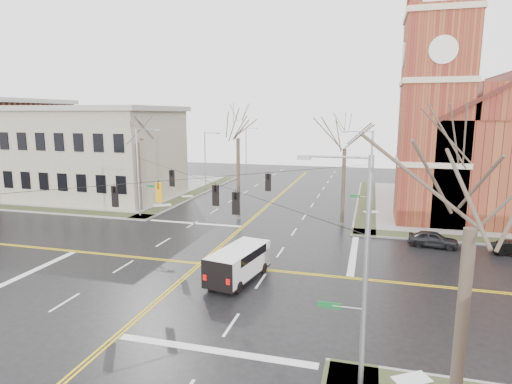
% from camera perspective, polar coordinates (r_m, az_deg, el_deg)
% --- Properties ---
extents(ground, '(120.00, 120.00, 0.00)m').
position_cam_1_polar(ground, '(31.33, -7.41, -9.44)').
color(ground, black).
rests_on(ground, ground).
extents(sidewalks, '(80.00, 80.00, 0.17)m').
position_cam_1_polar(sidewalks, '(31.31, -7.41, -9.31)').
color(sidewalks, gray).
rests_on(sidewalks, ground).
extents(road_markings, '(100.00, 100.00, 0.01)m').
position_cam_1_polar(road_markings, '(31.33, -7.41, -9.43)').
color(road_markings, gold).
rests_on(road_markings, ground).
extents(church, '(24.28, 27.48, 27.50)m').
position_cam_1_polar(church, '(53.64, 29.73, 6.75)').
color(church, maroon).
rests_on(church, ground).
extents(civic_building_a, '(18.00, 14.00, 11.00)m').
position_cam_1_polar(civic_building_a, '(58.07, -20.18, 4.74)').
color(civic_building_a, gray).
rests_on(civic_building_a, ground).
extents(signal_pole_ne, '(2.75, 0.22, 9.00)m').
position_cam_1_polar(signal_pole_ne, '(39.06, 14.77, 1.76)').
color(signal_pole_ne, gray).
rests_on(signal_pole_ne, ground).
extents(signal_pole_nw, '(2.75, 0.22, 9.00)m').
position_cam_1_polar(signal_pole_nw, '(45.24, -15.26, 2.88)').
color(signal_pole_nw, gray).
rests_on(signal_pole_nw, ground).
extents(signal_pole_se, '(2.75, 0.22, 9.00)m').
position_cam_1_polar(signal_pole_se, '(16.64, 13.84, -9.73)').
color(signal_pole_se, gray).
rests_on(signal_pole_se, ground).
extents(span_wires, '(23.02, 23.02, 0.03)m').
position_cam_1_polar(span_wires, '(29.81, -7.69, 1.84)').
color(span_wires, black).
rests_on(span_wires, ground).
extents(traffic_signals, '(8.21, 8.26, 1.30)m').
position_cam_1_polar(traffic_signals, '(29.33, -8.16, 0.21)').
color(traffic_signals, black).
rests_on(traffic_signals, ground).
extents(streetlight_north_a, '(2.30, 0.20, 8.00)m').
position_cam_1_polar(streetlight_north_a, '(59.75, -6.67, 4.46)').
color(streetlight_north_a, gray).
rests_on(streetlight_north_a, ground).
extents(streetlight_north_b, '(2.30, 0.20, 8.00)m').
position_cam_1_polar(streetlight_north_b, '(78.59, -1.23, 5.94)').
color(streetlight_north_b, gray).
rests_on(streetlight_north_b, ground).
extents(cargo_van, '(3.09, 5.77, 2.08)m').
position_cam_1_polar(cargo_van, '(27.98, -2.15, -9.14)').
color(cargo_van, silver).
rests_on(cargo_van, ground).
extents(parked_car_a, '(3.98, 2.05, 1.29)m').
position_cam_1_polar(parked_car_a, '(37.46, 22.53, -5.80)').
color(parked_car_a, black).
rests_on(parked_car_a, ground).
extents(tree_nw_far, '(4.00, 4.00, 11.02)m').
position_cam_1_polar(tree_nw_far, '(47.72, -15.52, 6.90)').
color(tree_nw_far, '#3A3025').
rests_on(tree_nw_far, ground).
extents(tree_nw_near, '(4.00, 4.00, 12.06)m').
position_cam_1_polar(tree_nw_near, '(42.70, -2.42, 7.89)').
color(tree_nw_near, '#3A3025').
rests_on(tree_nw_near, ground).
extents(tree_ne, '(4.00, 4.00, 10.76)m').
position_cam_1_polar(tree_ne, '(41.36, 11.76, 6.32)').
color(tree_ne, '#3A3025').
rests_on(tree_ne, ground).
extents(tree_se, '(4.00, 4.00, 11.03)m').
position_cam_1_polar(tree_se, '(12.99, 26.88, -2.29)').
color(tree_se, '#3A3025').
rests_on(tree_se, ground).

